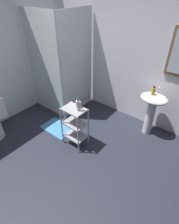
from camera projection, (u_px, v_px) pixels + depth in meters
ground_plane at (65, 166)px, 2.78m from camera, size 4.20×4.20×0.02m
wall_back at (132, 55)px, 3.22m from camera, size 4.20×0.14×2.50m
shower_stall at (63, 87)px, 3.91m from camera, size 0.92×0.92×2.00m
pedestal_sink at (152, 107)px, 3.07m from camera, size 0.46×0.37×0.81m
sink_faucet at (158, 90)px, 2.99m from camera, size 0.03×0.03×0.10m
storage_cart at (75, 124)px, 2.92m from camera, size 0.38×0.28×0.74m
hand_soap_bottle at (153, 91)px, 2.92m from camera, size 0.06×0.06×0.16m
lotion_bottle_white at (78, 105)px, 2.65m from camera, size 0.06×0.06×0.22m
rinse_cup at (78, 105)px, 2.75m from camera, size 0.08×0.08×0.10m
bath_mat at (58, 128)px, 3.49m from camera, size 0.60×0.40×0.02m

